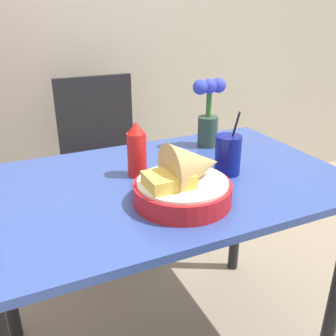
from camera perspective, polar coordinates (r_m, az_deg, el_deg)
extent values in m
cube|color=#334C9E|center=(1.19, -0.68, -2.33)|extent=(1.17, 0.73, 0.02)
cylinder|color=black|center=(1.56, -23.96, -13.38)|extent=(0.05, 0.05, 0.70)
cylinder|color=black|center=(1.83, 10.52, -5.87)|extent=(0.05, 0.05, 0.70)
cylinder|color=black|center=(1.86, -12.39, -10.34)|extent=(0.03, 0.03, 0.44)
cylinder|color=black|center=(1.94, -1.94, -8.09)|extent=(0.03, 0.03, 0.44)
cylinder|color=black|center=(2.16, -14.62, -5.42)|extent=(0.03, 0.03, 0.44)
cylinder|color=black|center=(2.24, -5.57, -3.70)|extent=(0.03, 0.03, 0.44)
cube|color=black|center=(1.94, -9.04, -0.77)|extent=(0.40, 0.40, 0.02)
cube|color=black|center=(2.03, -10.96, 7.28)|extent=(0.40, 0.03, 0.45)
cylinder|color=red|center=(1.05, 2.21, -3.76)|extent=(0.28, 0.28, 0.06)
cylinder|color=white|center=(1.03, 2.24, -2.14)|extent=(0.25, 0.25, 0.01)
cone|color=tan|center=(1.03, 3.98, 0.29)|extent=(0.15, 0.15, 0.15)
cube|color=#E5C14C|center=(0.99, 0.13, -2.01)|extent=(0.12, 0.10, 0.04)
cylinder|color=red|center=(1.20, -4.76, 2.06)|extent=(0.06, 0.06, 0.14)
cone|color=red|center=(1.17, -4.90, 6.18)|extent=(0.06, 0.06, 0.04)
cylinder|color=navy|center=(1.23, 9.11, 1.98)|extent=(0.08, 0.08, 0.13)
cylinder|color=black|center=(1.23, 9.08, 1.53)|extent=(0.08, 0.08, 0.11)
cylinder|color=black|center=(1.21, 9.78, 4.62)|extent=(0.01, 0.06, 0.18)
cylinder|color=#2D4738|center=(1.48, 6.05, 5.57)|extent=(0.08, 0.08, 0.12)
cylinder|color=#33722D|center=(1.45, 6.24, 9.79)|extent=(0.02, 0.02, 0.11)
sphere|color=blue|center=(1.43, 6.35, 12.29)|extent=(0.06, 0.06, 0.06)
sphere|color=blue|center=(1.41, 4.94, 12.20)|extent=(0.06, 0.06, 0.06)
sphere|color=blue|center=(1.45, 7.72, 12.38)|extent=(0.06, 0.06, 0.06)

